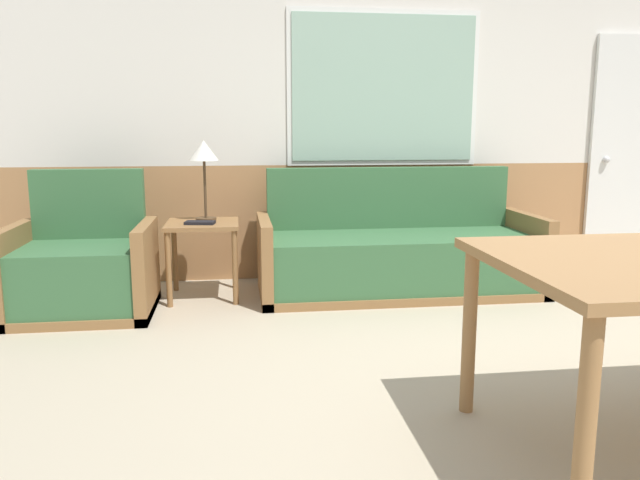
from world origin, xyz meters
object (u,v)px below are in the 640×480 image
armchair (83,271)px  couch (398,256)px  side_table (203,236)px  table_lamp (204,156)px

armchair → couch: bearing=-7.9°
couch → side_table: bearing=178.4°
couch → table_lamp: size_ratio=3.59×
couch → armchair: 2.24m
table_lamp → side_table: bearing=-104.1°
armchair → table_lamp: bearing=11.3°
side_table → armchair: bearing=-159.1°
side_table → table_lamp: 0.58m
table_lamp → armchair: bearing=-154.2°
side_table → table_lamp: table_lamp is taller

